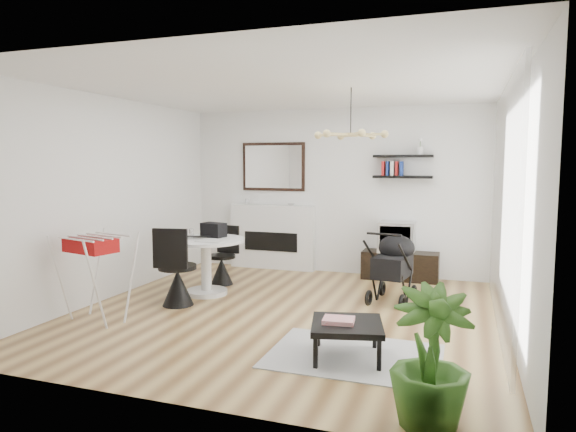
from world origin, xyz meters
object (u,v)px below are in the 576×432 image
(crt_tv, at_px, (397,237))
(dining_table, at_px, (206,258))
(tv_console, at_px, (400,266))
(fireplace, at_px, (272,229))
(potted_plant, at_px, (430,358))
(drying_rack, at_px, (96,276))
(coffee_table, at_px, (347,326))
(stroller, at_px, (393,270))

(crt_tv, distance_m, dining_table, 2.98)
(crt_tv, bearing_deg, tv_console, 3.15)
(fireplace, relative_size, potted_plant, 2.19)
(tv_console, relative_size, dining_table, 1.09)
(drying_rack, height_order, coffee_table, drying_rack)
(potted_plant, bearing_deg, tv_console, 99.22)
(coffee_table, xyz_separation_m, potted_plant, (0.81, -1.04, 0.19))
(dining_table, relative_size, drying_rack, 1.06)
(dining_table, relative_size, potted_plant, 1.08)
(coffee_table, bearing_deg, fireplace, 120.34)
(fireplace, bearing_deg, dining_table, -97.38)
(tv_console, xyz_separation_m, coffee_table, (-0.08, -3.46, 0.09))
(stroller, bearing_deg, tv_console, 102.24)
(fireplace, xyz_separation_m, tv_console, (2.18, -0.14, -0.47))
(drying_rack, bearing_deg, dining_table, 81.50)
(drying_rack, height_order, potted_plant, drying_rack)
(crt_tv, xyz_separation_m, coffee_table, (-0.02, -3.46, -0.37))
(tv_console, height_order, drying_rack, drying_rack)
(fireplace, bearing_deg, stroller, -32.55)
(dining_table, distance_m, drying_rack, 1.62)
(fireplace, relative_size, drying_rack, 2.15)
(stroller, bearing_deg, drying_rack, -137.94)
(coffee_table, bearing_deg, stroller, 86.28)
(tv_console, height_order, potted_plant, potted_plant)
(crt_tv, height_order, dining_table, crt_tv)
(stroller, distance_m, coffee_table, 2.17)
(tv_console, distance_m, dining_table, 3.04)
(fireplace, relative_size, stroller, 2.22)
(crt_tv, distance_m, stroller, 1.32)
(fireplace, height_order, stroller, fireplace)
(tv_console, height_order, dining_table, dining_table)
(fireplace, distance_m, dining_table, 1.95)
(tv_console, distance_m, coffee_table, 3.46)
(crt_tv, relative_size, dining_table, 0.51)
(tv_console, bearing_deg, stroller, -87.24)
(crt_tv, relative_size, stroller, 0.56)
(coffee_table, distance_m, potted_plant, 1.33)
(fireplace, bearing_deg, potted_plant, -57.86)
(dining_table, distance_m, potted_plant, 4.17)
(drying_rack, bearing_deg, crt_tv, 61.50)
(fireplace, distance_m, potted_plant, 5.48)
(fireplace, xyz_separation_m, crt_tv, (2.12, -0.14, -0.01))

